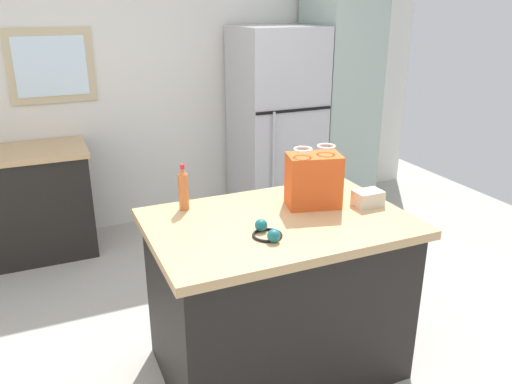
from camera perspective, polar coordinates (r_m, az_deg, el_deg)
The scene contains 9 objects.
ground at distance 3.18m, azimuth 0.29°, elevation -18.48°, with size 6.84×6.84×0.00m, color #ADA89E.
back_wall at distance 4.83m, azimuth -11.71°, elevation 11.25°, with size 5.70×0.13×2.51m.
kitchen_island at distance 2.91m, azimuth 2.41°, elevation -11.34°, with size 1.36×0.91×0.92m.
refrigerator at distance 4.84m, azimuth 2.22°, elevation 7.31°, with size 0.73×0.75×1.80m.
tall_cabinet at distance 5.11m, azimuth 9.14°, elevation 10.55°, with size 0.56×0.67×2.28m.
shopping_bag at distance 2.84m, azimuth 6.40°, elevation 1.33°, with size 0.33×0.25×0.34m.
small_box at distance 2.92m, azimuth 12.34°, elevation -0.69°, with size 0.16×0.11×0.09m, color beige.
bottle at distance 2.81m, azimuth -8.07°, elevation 0.31°, with size 0.06×0.06×0.26m.
ear_defenders at distance 2.50m, azimuth 1.26°, elevation -4.48°, with size 0.16×0.20×0.06m.
Camera 1 is at (-1.00, -2.26, 2.01)m, focal length 35.99 mm.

